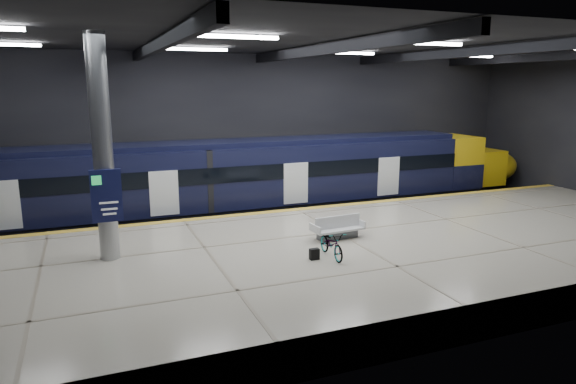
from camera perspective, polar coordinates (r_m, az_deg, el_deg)
ground at (r=20.43m, az=4.09°, el=-6.65°), size 30.00×30.00×0.00m
room_shell at (r=19.40m, az=4.33°, el=9.59°), size 30.10×16.10×8.05m
platform at (r=18.16m, az=7.56°, el=-7.29°), size 30.00×11.00×1.10m
safety_strip at (r=22.54m, az=1.10°, el=-1.93°), size 30.00×0.40×0.01m
rails at (r=25.27m, az=-1.33°, el=-2.81°), size 30.00×1.52×0.16m
train at (r=24.59m, az=-2.98°, el=1.50°), size 29.40×2.84×3.79m
bench at (r=18.37m, az=5.51°, el=-4.27°), size 1.93×0.91×0.83m
bicycle at (r=16.36m, az=4.87°, el=-5.78°), size 0.64×1.67×0.87m
pannier_bag at (r=16.19m, az=2.94°, el=-6.90°), size 0.30×0.19×0.35m
info_column at (r=16.53m, az=-19.89°, el=4.15°), size 0.90×0.78×6.90m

